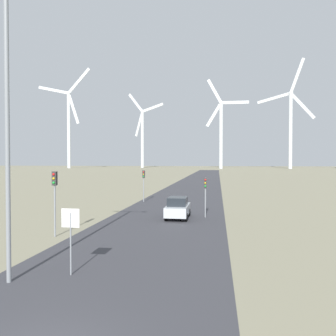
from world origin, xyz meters
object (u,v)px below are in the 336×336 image
at_px(wind_turbine_center, 221,128).
at_px(wind_turbine_right, 291,122).
at_px(wind_turbine_left, 142,133).
at_px(streetlamp, 7,99).
at_px(stop_sign_near, 71,229).
at_px(traffic_light_post_near_right, 205,188).
at_px(traffic_light_post_mid_left, 144,179).
at_px(traffic_light_post_near_left, 55,189).
at_px(wind_turbine_far_left, 69,122).
at_px(car_approaching, 178,208).

height_order(wind_turbine_center, wind_turbine_right, wind_turbine_right).
height_order(wind_turbine_left, wind_turbine_center, wind_turbine_center).
xyz_separation_m(streetlamp, stop_sign_near, (2.10, 1.16, -5.38)).
height_order(streetlamp, wind_turbine_right, wind_turbine_right).
relative_size(traffic_light_post_near_right, wind_turbine_left, 0.06).
bearing_deg(wind_turbine_right, stop_sign_near, -104.33).
bearing_deg(wind_turbine_center, traffic_light_post_mid_left, -93.63).
xyz_separation_m(wind_turbine_center, wind_turbine_right, (42.82, 5.26, 3.80)).
height_order(traffic_light_post_near_left, wind_turbine_center, wind_turbine_center).
bearing_deg(streetlamp, traffic_light_post_mid_left, 90.88).
xyz_separation_m(streetlamp, wind_turbine_far_left, (-90.65, 195.73, 23.60)).
bearing_deg(traffic_light_post_mid_left, wind_turbine_center, 86.37).
xyz_separation_m(traffic_light_post_mid_left, wind_turbine_right, (53.61, 175.22, 26.51)).
relative_size(wind_turbine_far_left, wind_turbine_center, 1.18).
bearing_deg(stop_sign_near, wind_turbine_left, 102.30).
distance_m(traffic_light_post_near_left, wind_turbine_right, 203.02).
relative_size(traffic_light_post_near_left, traffic_light_post_mid_left, 1.12).
distance_m(wind_turbine_left, wind_turbine_center, 59.05).
bearing_deg(traffic_light_post_near_left, car_approaching, 48.06).
height_order(traffic_light_post_mid_left, wind_turbine_right, wind_turbine_right).
bearing_deg(wind_turbine_left, stop_sign_near, -77.70).
height_order(traffic_light_post_mid_left, wind_turbine_far_left, wind_turbine_far_left).
xyz_separation_m(traffic_light_post_near_right, wind_turbine_far_left, (-97.93, 179.33, 28.46)).
height_order(streetlamp, wind_turbine_left, wind_turbine_left).
relative_size(stop_sign_near, wind_turbine_right, 0.04).
bearing_deg(streetlamp, traffic_light_post_near_left, 104.98).
xyz_separation_m(traffic_light_post_near_left, traffic_light_post_mid_left, (1.66, 18.37, -0.32)).
xyz_separation_m(streetlamp, wind_turbine_left, (-44.90, 216.75, 17.67)).
bearing_deg(traffic_light_post_near_left, wind_turbine_right, 74.07).
distance_m(stop_sign_near, wind_turbine_left, 221.86).
bearing_deg(wind_turbine_center, wind_turbine_far_left, -179.83).
xyz_separation_m(car_approaching, wind_turbine_far_left, (-95.63, 180.20, 30.08)).
bearing_deg(wind_turbine_far_left, car_approaching, -62.04).
bearing_deg(streetlamp, wind_turbine_right, 75.19).
bearing_deg(wind_turbine_far_left, wind_turbine_right, 2.21).
bearing_deg(traffic_light_post_near_left, stop_sign_near, -57.50).
bearing_deg(wind_turbine_right, car_approaching, -104.56).
bearing_deg(traffic_light_post_near_left, wind_turbine_left, 101.58).
bearing_deg(wind_turbine_right, streetlamp, -104.81).
bearing_deg(traffic_light_post_mid_left, wind_turbine_far_left, 118.01).
relative_size(streetlamp, wind_turbine_center, 0.21).
xyz_separation_m(stop_sign_near, wind_turbine_left, (-47.00, 215.59, 23.05)).
distance_m(stop_sign_near, car_approaching, 14.69).
bearing_deg(wind_turbine_left, car_approaching, -76.08).
distance_m(streetlamp, traffic_light_post_mid_left, 26.47).
relative_size(traffic_light_post_mid_left, wind_turbine_left, 0.07).
bearing_deg(traffic_light_post_mid_left, streetlamp, -89.12).
bearing_deg(streetlamp, traffic_light_post_near_right, 66.07).
distance_m(streetlamp, car_approaching, 17.55).
relative_size(traffic_light_post_near_left, wind_turbine_left, 0.08).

